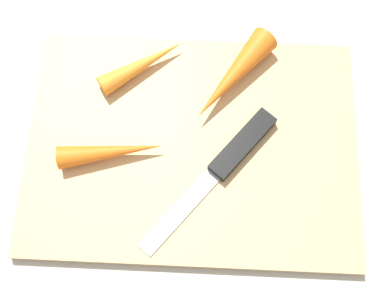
{
  "coord_description": "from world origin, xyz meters",
  "views": [
    {
      "loc": [
        0.01,
        -0.18,
        0.51
      ],
      "look_at": [
        0.0,
        0.0,
        0.01
      ],
      "focal_mm": 45.63,
      "sensor_mm": 36.0,
      "label": 1
    }
  ],
  "objects_px": {
    "carrot_medium": "(111,152)",
    "carrot_shortest": "(143,64)",
    "cutting_board": "(192,146)",
    "carrot_longest": "(233,76)",
    "knife": "(235,150)"
  },
  "relations": [
    {
      "from": "carrot_medium",
      "to": "cutting_board",
      "type": "bearing_deg",
      "value": 1.62
    },
    {
      "from": "carrot_medium",
      "to": "carrot_shortest",
      "type": "xyz_separation_m",
      "value": [
        0.02,
        0.11,
        -0.0
      ]
    },
    {
      "from": "carrot_medium",
      "to": "carrot_shortest",
      "type": "relative_size",
      "value": 1.05
    },
    {
      "from": "carrot_shortest",
      "to": "carrot_longest",
      "type": "distance_m",
      "value": 0.1
    },
    {
      "from": "carrot_longest",
      "to": "cutting_board",
      "type": "bearing_deg",
      "value": 7.35
    },
    {
      "from": "knife",
      "to": "carrot_longest",
      "type": "bearing_deg",
      "value": -137.84
    },
    {
      "from": "knife",
      "to": "carrot_medium",
      "type": "bearing_deg",
      "value": -46.6
    },
    {
      "from": "cutting_board",
      "to": "carrot_medium",
      "type": "height_order",
      "value": "carrot_medium"
    },
    {
      "from": "knife",
      "to": "carrot_shortest",
      "type": "relative_size",
      "value": 1.58
    },
    {
      "from": "knife",
      "to": "carrot_longest",
      "type": "height_order",
      "value": "carrot_longest"
    },
    {
      "from": "cutting_board",
      "to": "carrot_longest",
      "type": "xyz_separation_m",
      "value": [
        0.04,
        0.08,
        0.02
      ]
    },
    {
      "from": "carrot_longest",
      "to": "knife",
      "type": "bearing_deg",
      "value": 39.13
    },
    {
      "from": "carrot_medium",
      "to": "carrot_longest",
      "type": "height_order",
      "value": "carrot_longest"
    },
    {
      "from": "cutting_board",
      "to": "knife",
      "type": "height_order",
      "value": "knife"
    },
    {
      "from": "carrot_shortest",
      "to": "knife",
      "type": "bearing_deg",
      "value": -77.02
    }
  ]
}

